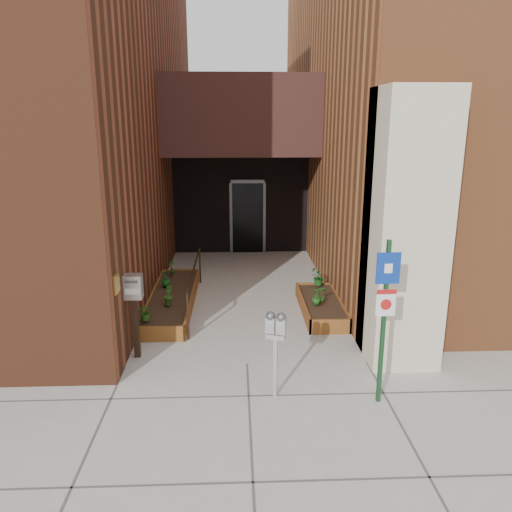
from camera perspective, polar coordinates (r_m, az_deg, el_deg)
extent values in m
plane|color=#9E9991|center=(8.45, -1.04, -12.23)|extent=(80.00, 80.00, 0.00)
cube|color=brown|center=(15.38, -26.03, 17.94)|extent=(8.00, 14.60, 10.00)
cube|color=#98532C|center=(15.92, 21.54, 18.27)|extent=(8.00, 13.70, 10.00)
cube|color=beige|center=(8.33, 16.69, 2.84)|extent=(1.10, 1.20, 4.40)
cube|color=#321616|center=(13.49, -1.76, 15.72)|extent=(4.20, 2.00, 2.00)
cube|color=black|center=(15.08, -1.74, 6.15)|extent=(4.00, 0.30, 3.00)
cube|color=black|center=(14.99, -0.95, 4.34)|extent=(0.90, 0.06, 2.10)
cube|color=#B79338|center=(7.89, -15.68, -3.04)|extent=(0.04, 0.30, 0.30)
cube|color=brown|center=(9.32, -10.87, -8.76)|extent=(0.90, 0.04, 0.30)
cube|color=brown|center=(12.62, -8.59, -2.16)|extent=(0.90, 0.04, 0.30)
cube|color=brown|center=(11.01, -11.78, -4.96)|extent=(0.04, 3.60, 0.30)
cube|color=brown|center=(10.90, -7.30, -4.96)|extent=(0.04, 3.60, 0.30)
cube|color=black|center=(10.96, -9.55, -5.06)|extent=(0.82, 3.52, 0.26)
cube|color=brown|center=(9.56, 8.52, -8.01)|extent=(0.80, 0.04, 0.30)
cube|color=brown|center=(11.54, 6.55, -3.77)|extent=(0.80, 0.04, 0.30)
cube|color=brown|center=(10.48, 5.38, -5.75)|extent=(0.04, 2.20, 0.30)
cube|color=brown|center=(10.61, 9.47, -5.63)|extent=(0.04, 2.20, 0.30)
cube|color=black|center=(10.55, 7.43, -5.79)|extent=(0.72, 2.12, 0.26)
cylinder|color=black|center=(9.21, -7.80, -6.88)|extent=(0.04, 0.04, 0.90)
cylinder|color=black|center=(12.32, -6.42, -1.07)|extent=(0.04, 0.04, 0.90)
cylinder|color=black|center=(10.62, -7.08, -1.36)|extent=(0.04, 3.30, 0.04)
cube|color=#B2B2B5|center=(7.38, 2.22, -12.61)|extent=(0.07, 0.07, 0.91)
cube|color=#B2B2B5|center=(7.16, 2.26, -9.16)|extent=(0.29, 0.19, 0.07)
cube|color=#B2B2B5|center=(7.12, 1.67, -7.89)|extent=(0.16, 0.13, 0.24)
sphere|color=#59595B|center=(7.06, 1.68, -6.88)|extent=(0.13, 0.13, 0.13)
cube|color=white|center=(7.07, 1.57, -7.90)|extent=(0.08, 0.03, 0.05)
cube|color=#B21414|center=(7.10, 1.57, -8.44)|extent=(0.08, 0.03, 0.03)
cube|color=#B2B2B5|center=(7.08, 2.89, -8.03)|extent=(0.16, 0.13, 0.24)
sphere|color=#59595B|center=(7.03, 2.90, -7.01)|extent=(0.13, 0.13, 0.13)
cube|color=white|center=(7.03, 2.79, -8.04)|extent=(0.08, 0.03, 0.05)
cube|color=#B21414|center=(7.06, 2.79, -8.58)|extent=(0.08, 0.03, 0.03)
cube|color=#153B1D|center=(7.14, 14.35, -7.54)|extent=(0.06, 0.06, 2.38)
cube|color=navy|center=(6.84, 14.88, -1.36)|extent=(0.33, 0.04, 0.43)
cube|color=white|center=(6.84, 14.90, -1.37)|extent=(0.11, 0.02, 0.13)
cube|color=white|center=(6.99, 14.61, -5.19)|extent=(0.27, 0.03, 0.38)
cube|color=#B21414|center=(6.94, 14.71, -3.99)|extent=(0.27, 0.03, 0.07)
cylinder|color=#B21414|center=(6.99, 14.63, -5.39)|extent=(0.15, 0.02, 0.15)
cube|color=black|center=(8.70, -13.55, -7.95)|extent=(0.10, 0.10, 1.07)
cube|color=silver|center=(8.45, -13.85, -3.41)|extent=(0.29, 0.22, 0.41)
cube|color=#59595B|center=(8.31, -14.06, -2.90)|extent=(0.21, 0.01, 0.04)
cube|color=white|center=(8.36, -13.99, -3.97)|extent=(0.23, 0.01, 0.10)
imported|color=#295F1B|center=(9.52, -12.50, -6.26)|extent=(0.37, 0.37, 0.33)
imported|color=#2A5F1B|center=(10.21, -10.04, -4.43)|extent=(0.26, 0.26, 0.39)
imported|color=#18541B|center=(11.34, -10.32, -2.51)|extent=(0.29, 0.29, 0.36)
imported|color=#205317|center=(12.14, -9.64, -1.32)|extent=(0.26, 0.26, 0.35)
imported|color=#1E5217|center=(10.16, 6.94, -4.62)|extent=(0.19, 0.19, 0.32)
imported|color=#255B1A|center=(10.25, 7.55, -4.37)|extent=(0.23, 0.23, 0.35)
imported|color=#175016|center=(11.28, 7.15, -2.44)|extent=(0.48, 0.48, 0.38)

